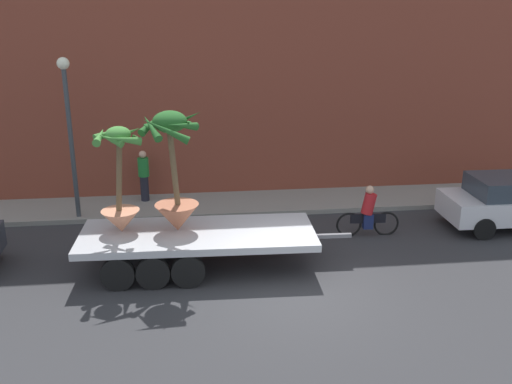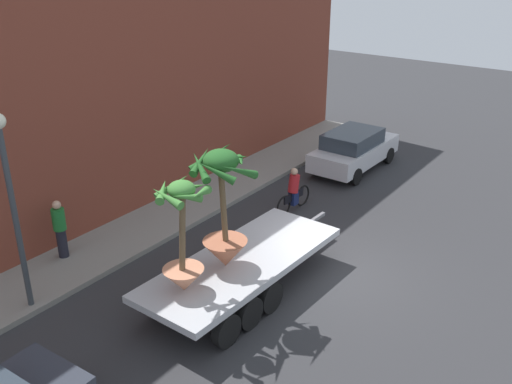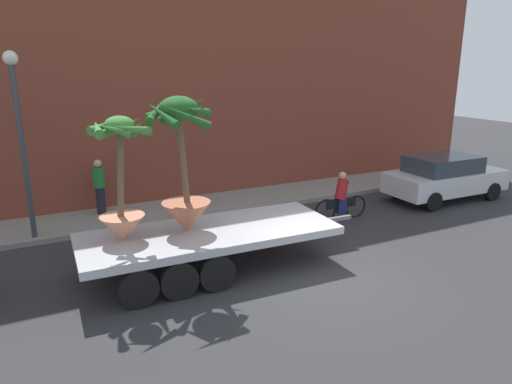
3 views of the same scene
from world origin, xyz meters
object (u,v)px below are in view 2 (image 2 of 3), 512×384
object	(u,v)px
street_lamp	(10,189)
pedestrian_near_gate	(60,228)
potted_palm_rear	(223,215)
cyclist	(294,192)
parked_car	(354,149)
flatbed_trailer	(236,271)
potted_palm_middle	(183,245)

from	to	relation	value
street_lamp	pedestrian_near_gate	bearing A→B (deg)	33.27
potted_palm_rear	street_lamp	bearing A→B (deg)	130.64
cyclist	pedestrian_near_gate	size ratio (longest dim) A/B	1.08
parked_car	street_lamp	xyz separation A→B (m)	(-13.11, 2.04, 2.40)
pedestrian_near_gate	street_lamp	size ratio (longest dim) A/B	0.35
potted_palm_rear	pedestrian_near_gate	xyz separation A→B (m)	(-1.14, 4.89, -1.32)
flatbed_trailer	parked_car	size ratio (longest dim) A/B	1.58
cyclist	parked_car	bearing A→B (deg)	1.64
flatbed_trailer	parked_car	world-z (taller)	parked_car
flatbed_trailer	potted_palm_middle	world-z (taller)	potted_palm_middle
cyclist	pedestrian_near_gate	xyz separation A→B (m)	(-6.59, 3.46, 0.37)
flatbed_trailer	potted_palm_middle	distance (m)	2.12
potted_palm_rear	pedestrian_near_gate	distance (m)	5.19
pedestrian_near_gate	street_lamp	distance (m)	3.20
parked_car	pedestrian_near_gate	size ratio (longest dim) A/B	2.55
flatbed_trailer	pedestrian_near_gate	distance (m)	5.23
flatbed_trailer	potted_palm_middle	xyz separation A→B (m)	(-1.60, 0.23, 1.37)
potted_palm_middle	parked_car	bearing A→B (deg)	7.39
potted_palm_rear	cyclist	bearing A→B (deg)	14.75
potted_palm_rear	street_lamp	distance (m)	4.83
parked_car	pedestrian_near_gate	xyz separation A→B (m)	(-11.16, 3.33, 0.22)
potted_palm_rear	street_lamp	xyz separation A→B (m)	(-3.10, 3.61, 0.86)
flatbed_trailer	potted_palm_middle	bearing A→B (deg)	171.83
potted_palm_middle	cyclist	world-z (taller)	potted_palm_middle
pedestrian_near_gate	flatbed_trailer	bearing A→B (deg)	-74.33
flatbed_trailer	street_lamp	distance (m)	5.61
flatbed_trailer	street_lamp	world-z (taller)	street_lamp
potted_palm_rear	street_lamp	size ratio (longest dim) A/B	0.63
potted_palm_rear	pedestrian_near_gate	size ratio (longest dim) A/B	1.78
potted_palm_rear	cyclist	size ratio (longest dim) A/B	1.65
cyclist	street_lamp	size ratio (longest dim) A/B	0.38
potted_palm_rear	flatbed_trailer	bearing A→B (deg)	-27.10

